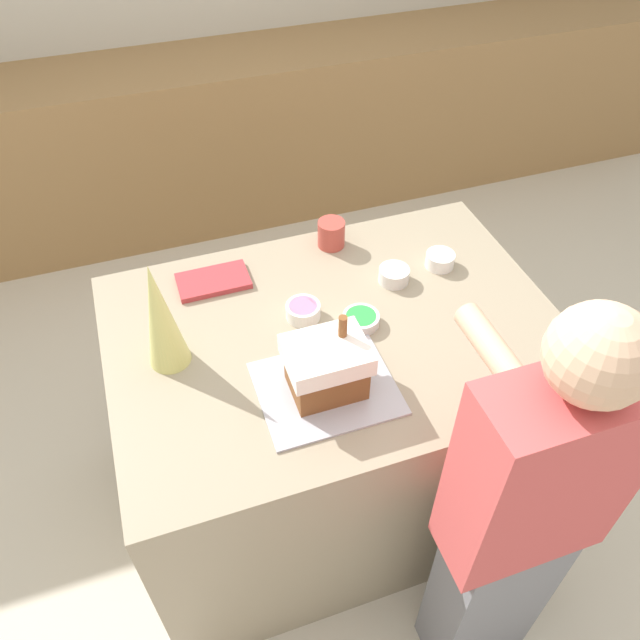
{
  "coord_description": "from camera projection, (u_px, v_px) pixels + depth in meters",
  "views": [
    {
      "loc": [
        -0.49,
        -1.26,
        2.3
      ],
      "look_at": [
        -0.05,
        0.0,
        0.97
      ],
      "focal_mm": 35.0,
      "sensor_mm": 36.0,
      "label": 1
    }
  ],
  "objects": [
    {
      "name": "cookbook",
      "position": [
        213.0,
        281.0,
        2.09
      ],
      "size": [
        0.24,
        0.14,
        0.02
      ],
      "color": "#B23338",
      "rests_on": "kitchen_island"
    },
    {
      "name": "baking_tray",
      "position": [
        326.0,
        388.0,
        1.77
      ],
      "size": [
        0.39,
        0.32,
        0.01
      ],
      "color": "#B2B2BC",
      "rests_on": "kitchen_island"
    },
    {
      "name": "candy_bowl_front_corner",
      "position": [
        303.0,
        310.0,
        1.96
      ],
      "size": [
        0.11,
        0.11,
        0.05
      ],
      "color": "white",
      "rests_on": "kitchen_island"
    },
    {
      "name": "candy_bowl_center_rear",
      "position": [
        361.0,
        320.0,
        1.94
      ],
      "size": [
        0.12,
        0.12,
        0.04
      ],
      "color": "silver",
      "rests_on": "kitchen_island"
    },
    {
      "name": "person",
      "position": [
        518.0,
        524.0,
        1.59
      ],
      "size": [
        0.41,
        0.51,
        1.56
      ],
      "color": "slate",
      "rests_on": "ground_plane"
    },
    {
      "name": "mug",
      "position": [
        331.0,
        234.0,
        2.21
      ],
      "size": [
        0.1,
        0.1,
        0.1
      ],
      "color": "#B24238",
      "rests_on": "kitchen_island"
    },
    {
      "name": "ground_plane",
      "position": [
        332.0,
        482.0,
        2.58
      ],
      "size": [
        12.0,
        12.0,
        0.0
      ],
      "primitive_type": "plane",
      "color": "beige"
    },
    {
      "name": "decorative_tree",
      "position": [
        160.0,
        316.0,
        1.72
      ],
      "size": [
        0.12,
        0.12,
        0.36
      ],
      "color": "#DBD675",
      "rests_on": "kitchen_island"
    },
    {
      "name": "gingerbread_house",
      "position": [
        327.0,
        366.0,
        1.7
      ],
      "size": [
        0.22,
        0.17,
        0.24
      ],
      "color": "brown",
      "rests_on": "baking_tray"
    },
    {
      "name": "candy_bowl_beside_tree",
      "position": [
        394.0,
        274.0,
        2.08
      ],
      "size": [
        0.1,
        0.1,
        0.05
      ],
      "color": "silver",
      "rests_on": "kitchen_island"
    },
    {
      "name": "kitchen_island",
      "position": [
        334.0,
        417.0,
        2.26
      ],
      "size": [
        1.41,
        1.0,
        0.91
      ],
      "color": "gray",
      "rests_on": "ground_plane"
    },
    {
      "name": "candy_bowl_near_tray_right",
      "position": [
        440.0,
        259.0,
        2.14
      ],
      "size": [
        0.1,
        0.1,
        0.05
      ],
      "color": "white",
      "rests_on": "kitchen_island"
    },
    {
      "name": "back_cabinet_block",
      "position": [
        214.0,
        141.0,
        3.63
      ],
      "size": [
        6.0,
        0.6,
        0.95
      ],
      "color": "#9E7547",
      "rests_on": "ground_plane"
    }
  ]
}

